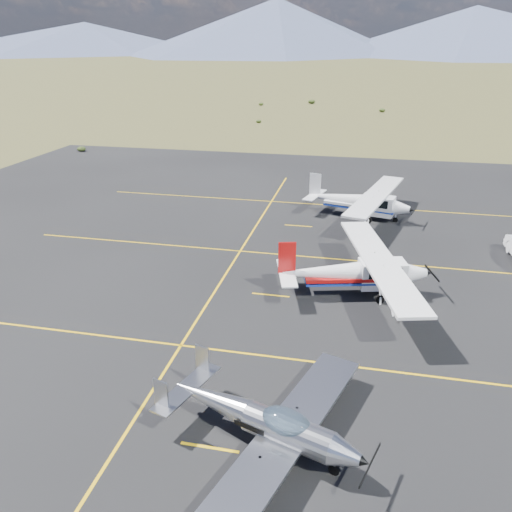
% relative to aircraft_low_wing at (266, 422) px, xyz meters
% --- Properties ---
extents(ground, '(1600.00, 1600.00, 0.00)m').
position_rel_aircraft_low_wing_xyz_m(ground, '(1.20, 3.01, -1.00)').
color(ground, '#383D1C').
rests_on(ground, ground).
extents(apron, '(72.00, 72.00, 0.02)m').
position_rel_aircraft_low_wing_xyz_m(apron, '(1.20, 10.01, -1.00)').
color(apron, black).
rests_on(apron, ground).
extents(aircraft_low_wing, '(7.03, 9.51, 2.08)m').
position_rel_aircraft_low_wing_xyz_m(aircraft_low_wing, '(0.00, 0.00, 0.00)').
color(aircraft_low_wing, silver).
rests_on(aircraft_low_wing, apron).
extents(aircraft_cessna, '(7.72, 11.77, 2.99)m').
position_rel_aircraft_low_wing_xyz_m(aircraft_cessna, '(2.50, 11.63, 0.33)').
color(aircraft_cessna, white).
rests_on(aircraft_cessna, apron).
extents(aircraft_plain, '(7.70, 11.71, 2.97)m').
position_rel_aircraft_low_wing_xyz_m(aircraft_plain, '(2.42, 24.45, 0.32)').
color(aircraft_plain, silver).
rests_on(aircraft_plain, apron).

